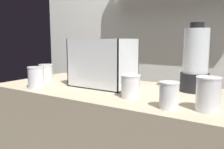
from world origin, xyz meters
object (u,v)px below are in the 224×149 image
object	(u,v)px
blender_pitcher	(195,62)
juice_cup_pomegranate_far_left	(46,74)
juice_cup_mango_far_right	(208,96)
juice_cup_carrot_middle	(131,87)
carrot_display_bin	(101,71)
juice_cup_mango_right	(169,97)
juice_cup_mango_left	(36,79)

from	to	relation	value
blender_pitcher	juice_cup_pomegranate_far_left	xyz separation A→B (m)	(-0.91, -0.22, -0.11)
juice_cup_pomegranate_far_left	juice_cup_mango_far_right	size ratio (longest dim) A/B	0.85
blender_pitcher	juice_cup_carrot_middle	distance (m)	0.40
carrot_display_bin	juice_cup_pomegranate_far_left	distance (m)	0.41
carrot_display_bin	blender_pitcher	size ratio (longest dim) A/B	0.97
carrot_display_bin	juice_cup_mango_right	bearing A→B (deg)	-25.67
blender_pitcher	carrot_display_bin	bearing A→B (deg)	-164.17
juice_cup_carrot_middle	juice_cup_mango_right	distance (m)	0.23
juice_cup_mango_left	juice_cup_mango_far_right	bearing A→B (deg)	4.26
juice_cup_pomegranate_far_left	juice_cup_mango_left	world-z (taller)	juice_cup_mango_left
juice_cup_pomegranate_far_left	juice_cup_carrot_middle	bearing A→B (deg)	-7.31
juice_cup_mango_right	juice_cup_mango_far_right	bearing A→B (deg)	19.23
juice_cup_pomegranate_far_left	juice_cup_mango_right	world-z (taller)	juice_cup_pomegranate_far_left
blender_pitcher	juice_cup_mango_right	distance (m)	0.40
juice_cup_pomegranate_far_left	juice_cup_carrot_middle	distance (m)	0.69
juice_cup_mango_left	blender_pitcher	bearing A→B (deg)	27.43
juice_cup_mango_right	blender_pitcher	bearing A→B (deg)	89.21
juice_cup_pomegranate_far_left	carrot_display_bin	bearing A→B (deg)	10.87
blender_pitcher	juice_cup_mango_far_right	distance (m)	0.38
blender_pitcher	juice_cup_mango_far_right	xyz separation A→B (m)	(0.13, -0.34, -0.10)
juice_cup_mango_left	juice_cup_mango_far_right	xyz separation A→B (m)	(0.92, 0.07, 0.00)
juice_cup_pomegranate_far_left	juice_cup_mango_left	xyz separation A→B (m)	(0.13, -0.19, 0.01)
juice_cup_mango_far_right	juice_cup_mango_left	bearing A→B (deg)	-175.74
blender_pitcher	juice_cup_mango_left	xyz separation A→B (m)	(-0.78, -0.41, -0.10)
juice_cup_mango_left	juice_cup_carrot_middle	size ratio (longest dim) A/B	1.12
blender_pitcher	juice_cup_mango_right	size ratio (longest dim) A/B	3.33
juice_cup_mango_left	juice_cup_mango_right	bearing A→B (deg)	1.47
carrot_display_bin	blender_pitcher	distance (m)	0.53
juice_cup_pomegranate_far_left	juice_cup_mango_far_right	world-z (taller)	juice_cup_mango_far_right
carrot_display_bin	juice_cup_mango_right	xyz separation A→B (m)	(0.50, -0.24, -0.04)
carrot_display_bin	juice_cup_mango_left	world-z (taller)	carrot_display_bin
juice_cup_mango_right	carrot_display_bin	bearing A→B (deg)	154.33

